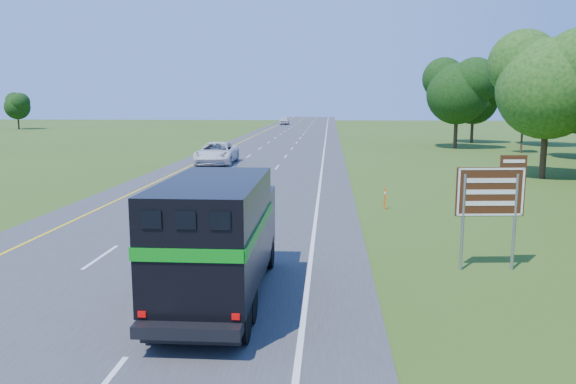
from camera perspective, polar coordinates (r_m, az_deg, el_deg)
name	(u,v)px	position (r m, az deg, el deg)	size (l,w,h in m)	color
road	(270,154)	(58.01, -1.81, 3.92)	(15.00, 260.00, 0.04)	#38383A
lane_markings	(270,153)	(58.00, -1.81, 3.95)	(11.15, 260.00, 0.01)	yellow
horse_truck	(218,235)	(15.21, -7.08, -4.40)	(2.51, 7.73, 3.41)	black
white_suv	(217,153)	(48.72, -7.26, 3.95)	(3.10, 6.72, 1.87)	silver
far_car	(284,121)	(127.80, -0.36, 7.26)	(2.07, 5.14, 1.75)	silver
exit_sign	(491,196)	(18.98, 19.96, -0.41)	(2.20, 0.29, 3.74)	gray
delineator	(385,198)	(28.70, 9.80, -0.59)	(0.09, 0.05, 1.10)	#FF4C0D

